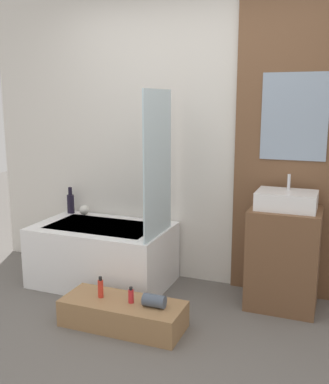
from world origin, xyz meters
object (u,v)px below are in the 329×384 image
at_px(bottle_soap_primary, 101,288).
at_px(bottle_soap_secondary, 131,296).
at_px(wooden_step_bench, 123,314).
at_px(vase_tall_dark, 71,203).
at_px(vase_round_light, 84,210).
at_px(bathtub, 103,254).
at_px(sink, 287,200).

bearing_deg(bottle_soap_primary, bottle_soap_secondary, 0.00).
xyz_separation_m(wooden_step_bench, vase_tall_dark, (-1.03, 0.94, 0.54)).
distance_m(vase_round_light, bottle_soap_secondary, 1.36).
relative_size(bathtub, bottle_soap_secondary, 10.03).
bearing_deg(vase_tall_dark, bottle_soap_primary, -47.74).
bearing_deg(wooden_step_bench, bathtub, 128.80).
distance_m(vase_tall_dark, bottle_soap_secondary, 1.50).
xyz_separation_m(bathtub, bottle_soap_secondary, (0.59, -0.65, -0.02)).
height_order(vase_tall_dark, bottle_soap_primary, vase_tall_dark).
bearing_deg(wooden_step_bench, bottle_soap_primary, 180.00).
xyz_separation_m(wooden_step_bench, sink, (1.02, 0.78, 0.77)).
bearing_deg(vase_tall_dark, bottle_soap_secondary, -40.48).
bearing_deg(bottle_soap_primary, sink, 32.86).
distance_m(sink, vase_tall_dark, 2.07).
height_order(bathtub, wooden_step_bench, bathtub).
xyz_separation_m(wooden_step_bench, bottle_soap_primary, (-0.18, 0.00, 0.17)).
bearing_deg(vase_round_light, sink, -4.47).
xyz_separation_m(bathtub, bottle_soap_primary, (0.34, -0.65, -0.00)).
bearing_deg(vase_tall_dark, sink, -4.47).
distance_m(vase_round_light, bottle_soap_primary, 1.20).
height_order(vase_round_light, bottle_soap_secondary, vase_round_light).
height_order(vase_tall_dark, bottle_soap_secondary, vase_tall_dark).
bearing_deg(bathtub, vase_round_light, 141.91).
xyz_separation_m(sink, bottle_soap_primary, (-1.20, -0.78, -0.60)).
relative_size(sink, vase_round_light, 4.82).
relative_size(vase_tall_dark, bottle_soap_secondary, 2.17).
height_order(sink, vase_tall_dark, sink).
height_order(sink, vase_round_light, sink).
bearing_deg(wooden_step_bench, vase_round_light, 133.34).
bearing_deg(bathtub, bottle_soap_primary, -62.14).
xyz_separation_m(vase_tall_dark, vase_round_light, (0.16, -0.01, -0.06)).
bearing_deg(sink, vase_round_light, 175.53).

